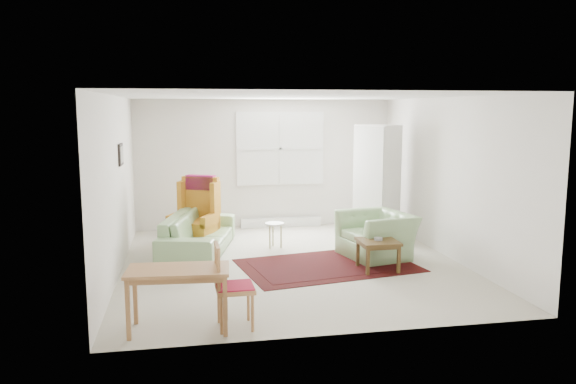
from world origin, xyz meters
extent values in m
cube|color=#B8B19D|center=(0.00, 0.00, 0.00)|extent=(5.00, 5.50, 0.01)
cube|color=white|center=(0.00, 0.00, 2.50)|extent=(5.00, 5.50, 0.01)
cube|color=silver|center=(0.00, 2.75, 1.25)|extent=(5.00, 0.04, 2.50)
cube|color=silver|center=(0.00, -2.75, 1.25)|extent=(5.00, 0.04, 2.50)
cube|color=silver|center=(-2.50, 0.00, 1.25)|extent=(0.04, 5.50, 2.50)
cube|color=silver|center=(2.50, 0.00, 1.25)|extent=(0.04, 5.50, 2.50)
cube|color=white|center=(0.30, 2.73, 1.55)|extent=(1.72, 0.06, 1.42)
cube|color=white|center=(0.30, 2.73, 1.55)|extent=(1.60, 0.02, 1.30)
cube|color=silver|center=(0.30, 2.67, 0.09)|extent=(1.60, 0.12, 0.18)
cube|color=black|center=(-2.48, 0.50, 1.65)|extent=(0.03, 0.42, 0.32)
cube|color=#AE7F50|center=(-2.46, 0.50, 1.65)|extent=(0.01, 0.34, 0.24)
imported|color=#81A46D|center=(-1.36, 0.90, 0.44)|extent=(1.36, 2.35, 0.89)
imported|color=#81A46D|center=(1.39, 0.14, 0.42)|extent=(1.17, 1.27, 0.84)
camera|label=1|loc=(-1.57, -8.09, 2.32)|focal=35.00mm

